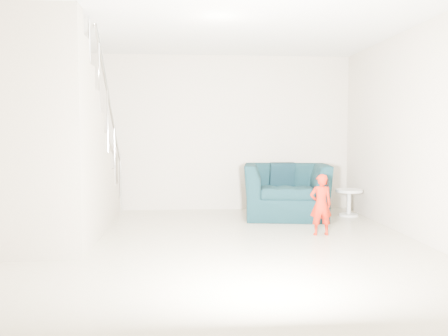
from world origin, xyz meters
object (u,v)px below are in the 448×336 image
at_px(staircase, 59,165).
at_px(toddler, 321,205).
at_px(armchair, 286,191).
at_px(side_table, 349,198).

bearing_deg(staircase, toddler, -0.50).
height_order(armchair, side_table, armchair).
distance_m(toddler, staircase, 3.42).
height_order(armchair, staircase, staircase).
bearing_deg(side_table, staircase, -162.40).
xyz_separation_m(armchair, staircase, (-3.20, -1.32, 0.52)).
relative_size(toddler, side_table, 1.86).
distance_m(armchair, staircase, 3.50).
bearing_deg(staircase, side_table, 17.60).
height_order(side_table, staircase, staircase).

